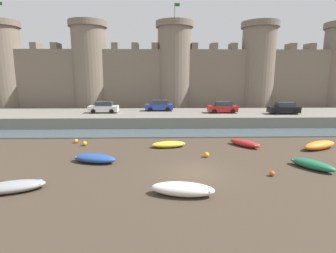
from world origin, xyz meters
TOP-DOWN VIEW (x-y plane):
  - ground_plane at (0.00, 0.00)m, footprint 160.00×160.00m
  - water_channel at (0.00, 12.53)m, footprint 80.00×4.50m
  - quay_road at (0.00, 19.78)m, footprint 71.57×10.00m
  - castle at (-0.00, 30.07)m, footprint 66.08×6.52m
  - rowboat_foreground_right at (-11.05, -2.89)m, footprint 3.78×2.31m
  - rowboat_foreground_left at (8.70, 0.50)m, footprint 2.78×3.23m
  - rowboat_midflat_right at (-7.58, 2.32)m, footprint 3.76×2.23m
  - rowboat_midflat_left at (-1.64, 6.61)m, footprint 3.40×1.77m
  - rowboat_midflat_centre at (-1.11, -3.58)m, footprint 3.80×1.87m
  - rowboat_near_channel_right at (12.34, 5.64)m, footprint 4.12×2.83m
  - rowboat_near_channel_left at (5.67, 6.73)m, footprint 2.87×3.21m
  - mooring_buoy_near_shore at (-9.80, 7.31)m, footprint 0.45×0.45m
  - mooring_buoy_near_channel at (-10.98, 8.41)m, footprint 0.41×0.41m
  - mooring_buoy_off_centre at (1.44, 3.40)m, footprint 0.44×0.44m
  - mooring_buoy_mid_mud at (5.19, -0.84)m, footprint 0.36×0.36m
  - car_quay_centre_west at (6.35, 19.22)m, footprint 4.11×1.90m
  - car_quay_centre_east at (-2.65, 21.61)m, footprint 4.11×1.90m
  - car_quay_east at (-10.50, 19.59)m, footprint 4.11×1.90m
  - car_quay_west at (14.55, 17.95)m, footprint 4.11×1.90m

SIDE VIEW (x-z plane):
  - ground_plane at x=0.00m, z-range 0.00..0.00m
  - water_channel at x=0.00m, z-range 0.00..0.10m
  - mooring_buoy_mid_mud at x=5.19m, z-range 0.00..0.36m
  - mooring_buoy_near_channel at x=-10.98m, z-range 0.00..0.41m
  - mooring_buoy_off_centre at x=1.44m, z-range 0.00..0.44m
  - mooring_buoy_near_shore at x=-9.80m, z-range 0.00..0.45m
  - rowboat_midflat_left at x=-1.64m, z-range 0.02..0.58m
  - rowboat_near_channel_left at x=5.67m, z-range 0.02..0.64m
  - rowboat_foreground_right at x=-11.05m, z-range 0.02..0.65m
  - rowboat_foreground_left at x=8.70m, z-range 0.02..0.67m
  - rowboat_midflat_right at x=-7.58m, z-range 0.02..0.69m
  - rowboat_midflat_centre at x=-1.11m, z-range 0.02..0.76m
  - rowboat_near_channel_right at x=12.34m, z-range 0.02..0.77m
  - quay_road at x=0.00m, z-range 0.00..1.49m
  - car_quay_centre_west at x=6.35m, z-range 1.45..3.07m
  - car_quay_centre_east at x=-2.65m, z-range 1.45..3.07m
  - car_quay_east at x=-10.50m, z-range 1.45..3.07m
  - car_quay_west at x=14.55m, z-range 1.45..3.07m
  - castle at x=0.00m, z-range -2.35..16.46m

